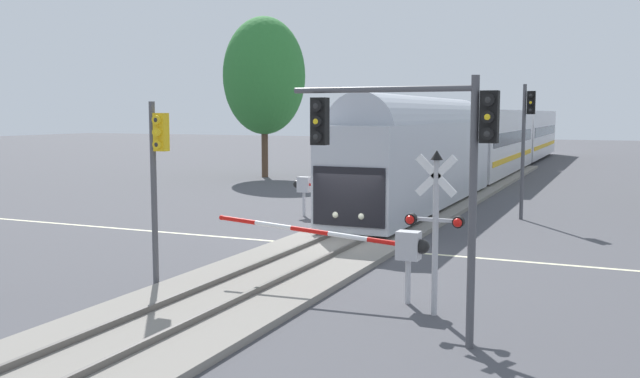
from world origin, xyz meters
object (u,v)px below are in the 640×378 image
Objects in this scene: traffic_signal_far_side at (527,130)px; traffic_signal_near_right at (419,144)px; crossing_gate_far at (319,186)px; pine_left_background at (264,76)px; crossing_gate_near at (383,244)px; traffic_signal_median at (157,164)px; crossing_signal_mast at (435,215)px; commuter_train at (491,140)px.

traffic_signal_near_right is (0.22, -18.01, 0.09)m from traffic_signal_far_side.
crossing_gate_far is 1.18× the size of traffic_signal_near_right.
crossing_gate_near is at bearing -56.99° from pine_left_background.
pine_left_background reaches higher than traffic_signal_median.
traffic_signal_far_side is at bearing 90.29° from crossing_signal_mast.
crossing_gate_near is at bearing -95.35° from traffic_signal_far_side.
traffic_signal_median is at bearing 168.26° from traffic_signal_near_right.
commuter_train is 36.81m from traffic_signal_median.
traffic_signal_far_side reaches higher than crossing_gate_near.
traffic_signal_near_right is 37.92m from pine_left_background.
crossing_gate_near is at bearing 153.14° from crossing_signal_mast.
traffic_signal_median is at bearing -168.92° from crossing_gate_near.
crossing_gate_near is (3.62, -35.58, -1.31)m from commuter_train.
commuter_train reaches higher than crossing_gate_near.
pine_left_background reaches higher than traffic_signal_far_side.
traffic_signal_median is 0.92× the size of traffic_signal_near_right.
traffic_signal_near_right is at bearing -58.77° from crossing_gate_near.
crossing_signal_mast is at bearing -26.86° from crossing_gate_near.
traffic_signal_median is at bearing -114.03° from traffic_signal_far_side.
crossing_signal_mast is (5.13, -36.35, -0.40)m from commuter_train.
traffic_signal_near_right is at bearing -11.74° from traffic_signal_median.
commuter_train is 20.95m from traffic_signal_far_side.
commuter_train is 35.79m from crossing_gate_near.
crossing_gate_far is (-3.53, -23.23, -1.34)m from commuter_train.
crossing_gate_far is at bearing 123.44° from crossing_signal_mast.
commuter_train reaches higher than traffic_signal_median.
traffic_signal_near_right reaches higher than traffic_signal_median.
traffic_signal_near_right is (5.27, -38.30, 1.31)m from commuter_train.
traffic_signal_far_side is 24.72m from pine_left_background.
traffic_signal_far_side is 18.01m from traffic_signal_median.
crossing_gate_far is 17.65m from traffic_signal_near_right.
crossing_gate_far is 0.54× the size of pine_left_background.
crossing_gate_far is at bearing -161.09° from traffic_signal_far_side.
pine_left_background reaches higher than traffic_signal_near_right.
crossing_gate_far is at bearing -54.93° from pine_left_background.
crossing_signal_mast is 0.60× the size of crossing_gate_far.
traffic_signal_median is at bearing -84.71° from crossing_gate_far.
traffic_signal_far_side is 1.10× the size of traffic_signal_near_right.
traffic_signal_far_side is 1.19× the size of traffic_signal_median.
traffic_signal_near_right reaches higher than crossing_gate_far.
traffic_signal_far_side is at bearing -34.08° from pine_left_background.
pine_left_background is at bearing 125.07° from crossing_gate_far.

